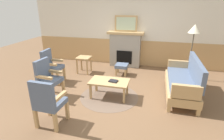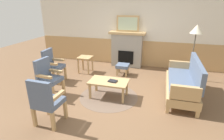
# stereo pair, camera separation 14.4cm
# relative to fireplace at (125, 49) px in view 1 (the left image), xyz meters

# --- Properties ---
(ground_plane) EXTENTS (14.00, 14.00, 0.00)m
(ground_plane) POSITION_rel_fireplace_xyz_m (0.00, -2.35, -0.65)
(ground_plane) COLOR brown
(wall_back) EXTENTS (7.20, 0.14, 2.70)m
(wall_back) POSITION_rel_fireplace_xyz_m (0.00, 0.25, 0.66)
(wall_back) COLOR silver
(wall_back) RESTS_ON ground_plane
(fireplace) EXTENTS (1.30, 0.44, 1.28)m
(fireplace) POSITION_rel_fireplace_xyz_m (0.00, 0.00, 0.00)
(fireplace) COLOR gray
(fireplace) RESTS_ON ground_plane
(framed_picture) EXTENTS (0.80, 0.04, 0.56)m
(framed_picture) POSITION_rel_fireplace_xyz_m (0.00, 0.00, 0.91)
(framed_picture) COLOR tan
(framed_picture) RESTS_ON fireplace
(couch) EXTENTS (0.70, 1.80, 0.98)m
(couch) POSITION_rel_fireplace_xyz_m (1.84, -1.96, -0.26)
(couch) COLOR tan
(couch) RESTS_ON ground_plane
(coffee_table) EXTENTS (0.96, 0.56, 0.44)m
(coffee_table) POSITION_rel_fireplace_xyz_m (0.05, -2.47, -0.27)
(coffee_table) COLOR tan
(coffee_table) RESTS_ON ground_plane
(round_rug) EXTENTS (1.48, 1.48, 0.01)m
(round_rug) POSITION_rel_fireplace_xyz_m (0.05, -2.47, -0.65)
(round_rug) COLOR brown
(round_rug) RESTS_ON ground_plane
(book_on_table) EXTENTS (0.23, 0.19, 0.03)m
(book_on_table) POSITION_rel_fireplace_xyz_m (0.16, -2.48, -0.20)
(book_on_table) COLOR black
(book_on_table) RESTS_ON coffee_table
(footstool) EXTENTS (0.40, 0.40, 0.36)m
(footstool) POSITION_rel_fireplace_xyz_m (0.06, -0.92, -0.37)
(footstool) COLOR tan
(footstool) RESTS_ON ground_plane
(armchair_near_fireplace) EXTENTS (0.52, 0.52, 0.98)m
(armchair_near_fireplace) POSITION_rel_fireplace_xyz_m (-1.43, -2.83, -0.11)
(armchair_near_fireplace) COLOR tan
(armchair_near_fireplace) RESTS_ON ground_plane
(armchair_by_window_left) EXTENTS (0.50, 0.50, 0.98)m
(armchair_by_window_left) POSITION_rel_fireplace_xyz_m (-1.86, -1.98, -0.11)
(armchair_by_window_left) COLOR tan
(armchair_by_window_left) RESTS_ON ground_plane
(armchair_front_left) EXTENTS (0.50, 0.50, 0.98)m
(armchair_front_left) POSITION_rel_fireplace_xyz_m (-0.77, -3.85, -0.11)
(armchair_front_left) COLOR tan
(armchair_front_left) RESTS_ON ground_plane
(side_table) EXTENTS (0.44, 0.44, 0.55)m
(side_table) POSITION_rel_fireplace_xyz_m (-1.22, -1.04, -0.22)
(side_table) COLOR tan
(side_table) RESTS_ON ground_plane
(floor_lamp_by_couch) EXTENTS (0.36, 0.36, 1.68)m
(floor_lamp_by_couch) POSITION_rel_fireplace_xyz_m (2.14, -0.73, 0.80)
(floor_lamp_by_couch) COLOR #332D28
(floor_lamp_by_couch) RESTS_ON ground_plane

